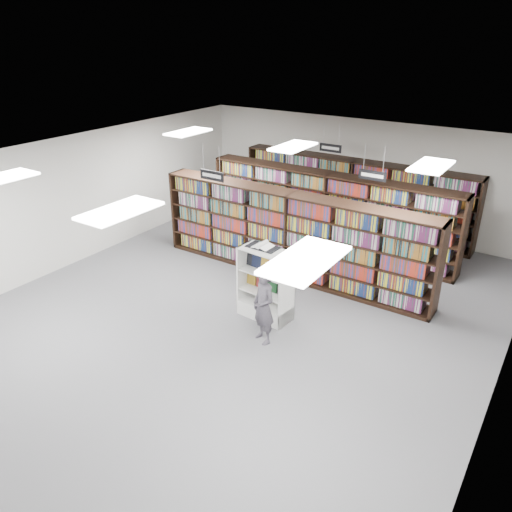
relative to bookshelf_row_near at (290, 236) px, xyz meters
The scene contains 19 objects.
floor 2.26m from the bookshelf_row_near, 90.00° to the right, with size 12.00×12.00×0.00m, color #58585D.
ceiling 2.94m from the bookshelf_row_near, 90.00° to the right, with size 10.00×12.00×0.10m, color silver.
wall_back 4.04m from the bookshelf_row_near, 90.00° to the left, with size 10.00×0.10×3.20m, color silver.
wall_left 5.41m from the bookshelf_row_near, 158.20° to the right, with size 0.10×12.00×3.20m, color silver.
wall_right 5.41m from the bookshelf_row_near, 21.80° to the right, with size 0.10×12.00×3.20m, color silver.
bookshelf_row_near is the anchor object (origin of this frame).
bookshelf_row_mid 2.00m from the bookshelf_row_near, 90.00° to the left, with size 7.00×0.60×2.10m.
bookshelf_row_far 3.70m from the bookshelf_row_near, 90.00° to the left, with size 7.00×0.60×2.10m.
aisle_sign_left 2.33m from the bookshelf_row_near, 146.29° to the right, with size 0.65×0.02×0.80m.
aisle_sign_right 2.33m from the bookshelf_row_near, 33.67° to the left, with size 0.65×0.02×0.80m.
aisle_sign_center 3.38m from the bookshelf_row_near, 99.46° to the left, with size 0.65×0.02×0.80m.
troffer_front_center 5.43m from the bookshelf_row_near, 90.00° to the right, with size 0.60×1.20×0.04m, color white.
troffer_front_right 6.20m from the bookshelf_row_near, 59.04° to the right, with size 0.60×1.20×0.04m, color white.
troffer_back_left 3.67m from the bookshelf_row_near, behind, with size 0.60×1.20×0.04m, color white.
troffer_back_center 2.11m from the bookshelf_row_near, ahead, with size 0.60×1.20×0.04m, color white.
troffer_back_right 3.67m from the bookshelf_row_near, ahead, with size 0.60×1.20×0.04m, color white.
endcap_display 2.04m from the bookshelf_row_near, 74.18° to the right, with size 1.13×0.63×1.53m.
open_book 1.97m from the bookshelf_row_near, 77.50° to the right, with size 0.66×0.39×0.13m.
shopper 2.89m from the bookshelf_row_near, 70.03° to the right, with size 0.55×0.36×1.52m, color #514C57.
Camera 1 is at (5.34, -7.55, 5.55)m, focal length 35.00 mm.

